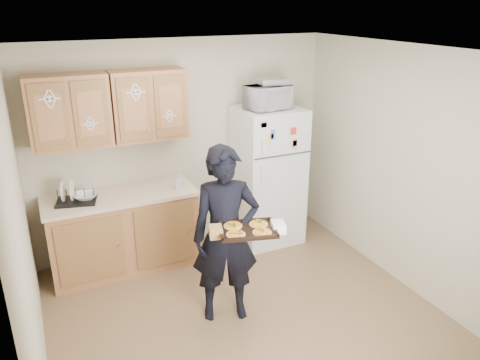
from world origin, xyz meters
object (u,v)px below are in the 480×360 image
(baking_tray, at_px, (247,230))
(refrigerator, at_px, (268,176))
(person, at_px, (226,236))
(dish_rack, at_px, (76,195))
(microwave, at_px, (268,97))

(baking_tray, bearing_deg, refrigerator, 72.04)
(person, distance_m, baking_tray, 0.35)
(baking_tray, distance_m, dish_rack, 1.99)
(baking_tray, bearing_deg, microwave, 72.39)
(refrigerator, height_order, dish_rack, refrigerator)
(refrigerator, height_order, microwave, microwave)
(refrigerator, distance_m, baking_tray, 1.84)
(refrigerator, distance_m, dish_rack, 2.26)
(microwave, relative_size, dish_rack, 1.23)
(refrigerator, height_order, baking_tray, refrigerator)
(person, xyz_separation_m, baking_tray, (0.08, -0.29, 0.17))
(baking_tray, bearing_deg, dish_rack, 144.04)
(person, bearing_deg, refrigerator, 64.14)
(baking_tray, height_order, microwave, microwave)
(dish_rack, bearing_deg, refrigerator, -0.94)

